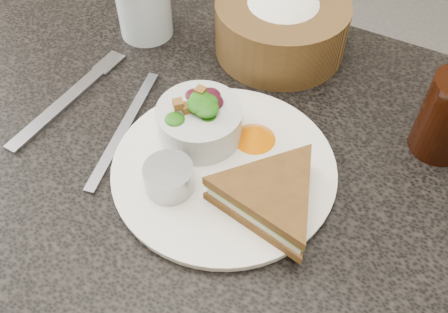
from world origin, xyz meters
TOP-DOWN VIEW (x-y plane):
  - dining_table at (0.00, 0.00)m, footprint 1.00×0.70m
  - dinner_plate at (0.04, -0.01)m, footprint 0.27×0.27m
  - sandwich at (0.11, -0.04)m, footprint 0.18×0.18m
  - salad_bowl at (-0.02, 0.02)m, footprint 0.14×0.14m
  - dressing_ramekin at (-0.00, -0.07)m, footprint 0.06×0.06m
  - orange_wedge at (0.05, 0.04)m, footprint 0.08×0.08m
  - fork at (-0.22, -0.02)m, footprint 0.03×0.20m
  - knife at (-0.12, -0.01)m, footprint 0.06×0.22m
  - bread_basket at (-0.00, 0.24)m, footprint 0.23×0.23m

SIDE VIEW (x-z plane):
  - dining_table at x=0.00m, z-range 0.00..0.75m
  - knife at x=-0.12m, z-range 0.75..0.75m
  - fork at x=-0.22m, z-range 0.75..0.76m
  - dinner_plate at x=0.04m, z-range 0.75..0.76m
  - orange_wedge at x=0.05m, z-range 0.76..0.79m
  - dressing_ramekin at x=0.00m, z-range 0.76..0.80m
  - sandwich at x=0.11m, z-range 0.76..0.80m
  - salad_bowl at x=-0.02m, z-range 0.76..0.82m
  - bread_basket at x=0.00m, z-range 0.75..0.86m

